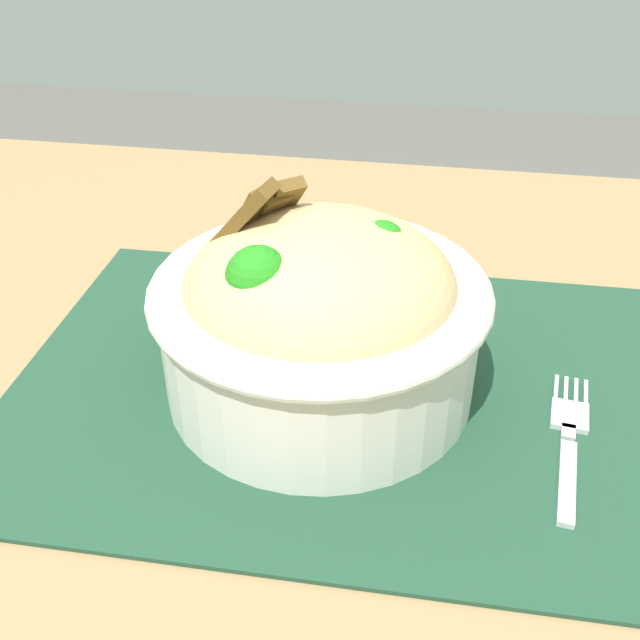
% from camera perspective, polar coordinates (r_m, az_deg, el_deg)
% --- Properties ---
extents(table, '(1.22, 0.82, 0.76)m').
position_cam_1_polar(table, '(0.51, 3.36, -13.36)').
color(table, '#99754C').
rests_on(table, ground_plane).
extents(placemat, '(0.46, 0.31, 0.00)m').
position_cam_1_polar(placemat, '(0.48, 4.09, -5.21)').
color(placemat, '#1E422D').
rests_on(placemat, table).
extents(bowl, '(0.20, 0.20, 0.13)m').
position_cam_1_polar(bowl, '(0.45, -0.04, 0.61)').
color(bowl, silver).
rests_on(bowl, placemat).
extents(fork, '(0.03, 0.13, 0.00)m').
position_cam_1_polar(fork, '(0.46, 18.48, -8.46)').
color(fork, '#BBBBBB').
rests_on(fork, placemat).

